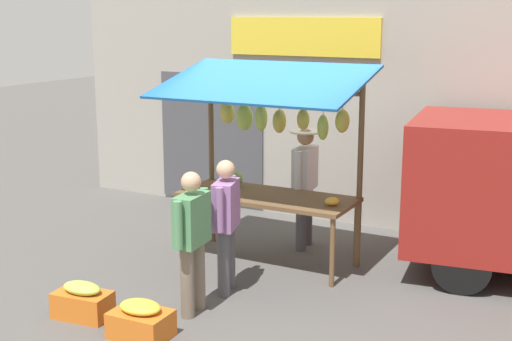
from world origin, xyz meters
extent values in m
plane|color=#514F4C|center=(0.00, 0.00, 0.00)|extent=(40.00, 40.00, 0.00)
cube|color=#9E998E|center=(0.00, -2.20, 1.70)|extent=(9.00, 0.25, 3.40)
cube|color=yellow|center=(0.48, -2.06, 2.75)|extent=(2.40, 0.06, 0.56)
cube|color=#47474C|center=(2.09, -2.07, 1.10)|extent=(1.90, 0.04, 2.10)
cube|color=brown|center=(0.00, 0.00, 0.85)|extent=(2.20, 0.90, 0.05)
cylinder|color=brown|center=(1.04, 0.39, 0.41)|extent=(0.06, 0.06, 0.83)
cylinder|color=brown|center=(-1.04, 0.39, 0.41)|extent=(0.06, 0.06, 0.83)
cylinder|color=brown|center=(1.04, -0.39, 0.41)|extent=(0.06, 0.06, 0.83)
cylinder|color=brown|center=(-1.04, -0.39, 0.41)|extent=(0.06, 0.06, 0.83)
cylinder|color=brown|center=(1.06, -0.40, 1.18)|extent=(0.07, 0.07, 2.35)
cylinder|color=brown|center=(-1.06, -0.40, 1.18)|extent=(0.07, 0.07, 2.35)
cylinder|color=brown|center=(0.00, -0.40, 2.15)|extent=(2.12, 0.06, 0.06)
cube|color=#19518C|center=(0.00, 0.15, 2.30)|extent=(2.50, 1.46, 0.39)
cylinder|color=brown|center=(-0.81, -0.42, 2.05)|extent=(0.01, 0.01, 0.20)
ellipsoid|color=gold|center=(-0.81, -0.42, 1.81)|extent=(0.22, 0.24, 0.29)
cylinder|color=brown|center=(-0.56, -0.39, 2.01)|extent=(0.01, 0.01, 0.27)
ellipsoid|color=#B2CC4C|center=(-0.56, -0.39, 1.72)|extent=(0.21, 0.22, 0.32)
cylinder|color=brown|center=(-0.30, -0.39, 2.04)|extent=(0.01, 0.01, 0.22)
ellipsoid|color=gold|center=(-0.30, -0.39, 1.80)|extent=(0.20, 0.18, 0.27)
cylinder|color=brown|center=(0.03, -0.38, 2.03)|extent=(0.01, 0.01, 0.24)
ellipsoid|color=gold|center=(0.03, -0.38, 1.75)|extent=(0.18, 0.22, 0.30)
cylinder|color=brown|center=(0.29, -0.38, 2.05)|extent=(0.01, 0.01, 0.20)
ellipsoid|color=#B2CC4C|center=(0.29, -0.38, 1.78)|extent=(0.25, 0.26, 0.34)
cylinder|color=brown|center=(0.53, -0.38, 2.05)|extent=(0.01, 0.01, 0.21)
ellipsoid|color=#B2CC4C|center=(0.53, -0.38, 1.77)|extent=(0.28, 0.27, 0.35)
cylinder|color=brown|center=(0.82, -0.42, 2.06)|extent=(0.01, 0.01, 0.19)
ellipsoid|color=gold|center=(0.82, -0.42, 1.81)|extent=(0.25, 0.22, 0.31)
sphere|color=#729E4C|center=(0.57, -0.21, 0.98)|extent=(0.20, 0.20, 0.20)
ellipsoid|color=gold|center=(-0.90, 0.08, 0.93)|extent=(0.21, 0.21, 0.10)
cylinder|color=#4C4C51|center=(-0.16, -0.88, 0.40)|extent=(0.14, 0.14, 0.80)
cylinder|color=#4C4C51|center=(-0.19, -0.62, 0.40)|extent=(0.14, 0.14, 0.80)
cube|color=silver|center=(-0.17, -0.75, 1.09)|extent=(0.27, 0.51, 0.57)
cylinder|color=silver|center=(-0.14, -1.05, 1.11)|extent=(0.09, 0.09, 0.52)
cylinder|color=silver|center=(-0.21, -0.45, 1.11)|extent=(0.09, 0.09, 0.52)
sphere|color=#A87A5B|center=(-0.17, -0.75, 1.51)|extent=(0.22, 0.22, 0.22)
cylinder|color=beige|center=(-0.17, -0.75, 1.58)|extent=(0.42, 0.42, 0.02)
cylinder|color=#726656|center=(-0.04, 1.88, 0.38)|extent=(0.14, 0.14, 0.75)
cylinder|color=#726656|center=(-0.02, 1.63, 0.38)|extent=(0.14, 0.14, 0.75)
cube|color=#518C5B|center=(-0.03, 1.75, 1.02)|extent=(0.26, 0.47, 0.53)
cylinder|color=#518C5B|center=(-0.06, 2.04, 1.04)|extent=(0.09, 0.09, 0.49)
cylinder|color=#518C5B|center=(0.00, 1.47, 1.04)|extent=(0.09, 0.09, 0.49)
sphere|color=tan|center=(-0.03, 1.75, 1.42)|extent=(0.21, 0.21, 0.21)
cylinder|color=#4C4C51|center=(-0.08, 1.21, 0.38)|extent=(0.14, 0.14, 0.75)
cylinder|color=#4C4C51|center=(-0.01, 0.97, 0.38)|extent=(0.14, 0.14, 0.75)
cube|color=#93669E|center=(-0.05, 1.09, 1.02)|extent=(0.34, 0.50, 0.53)
cylinder|color=#93669E|center=(-0.13, 1.37, 1.04)|extent=(0.09, 0.09, 0.49)
cylinder|color=#93669E|center=(0.03, 0.81, 1.04)|extent=(0.09, 0.09, 0.49)
sphere|color=tan|center=(-0.05, 1.09, 1.42)|extent=(0.21, 0.21, 0.21)
cube|color=black|center=(-2.46, -0.98, 1.38)|extent=(1.63, 1.98, 0.68)
cylinder|color=black|center=(-2.40, -0.13, 0.33)|extent=(0.68, 0.27, 0.66)
cylinder|color=black|center=(-2.18, -1.78, 0.33)|extent=(0.68, 0.27, 0.66)
cube|color=#D1661E|center=(0.91, 2.40, 0.14)|extent=(0.62, 0.40, 0.28)
ellipsoid|color=#B2CC4C|center=(0.91, 2.40, 0.33)|extent=(0.45, 0.26, 0.12)
cube|color=#D1661E|center=(0.10, 2.48, 0.13)|extent=(0.59, 0.42, 0.26)
ellipsoid|color=yellow|center=(0.10, 2.48, 0.31)|extent=(0.44, 0.31, 0.12)
camera|label=1|loc=(-3.91, 7.58, 3.10)|focal=49.64mm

